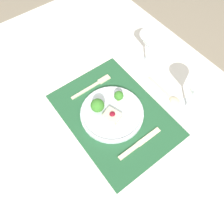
{
  "coord_description": "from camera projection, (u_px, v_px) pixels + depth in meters",
  "views": [
    {
      "loc": [
        0.33,
        -0.26,
        1.53
      ],
      "look_at": [
        -0.01,
        -0.01,
        0.79
      ],
      "focal_mm": 35.0,
      "sensor_mm": 36.0,
      "label": 1
    }
  ],
  "objects": [
    {
      "name": "fork",
      "position": [
        94.0,
        85.0,
        0.93
      ],
      "size": [
        0.02,
        0.19,
        0.01
      ],
      "rotation": [
        0.0,
        0.0,
        -0.03
      ],
      "color": "beige",
      "rests_on": "placemat"
    },
    {
      "name": "placemat",
      "position": [
        114.0,
        115.0,
        0.87
      ],
      "size": [
        0.49,
        0.35,
        0.0
      ],
      "primitive_type": "cube",
      "color": "#235633",
      "rests_on": "dining_table"
    },
    {
      "name": "wine_glass_near",
      "position": [
        195.0,
        90.0,
        0.78
      ],
      "size": [
        0.09,
        0.09,
        0.16
      ],
      "color": "white",
      "rests_on": "dining_table"
    },
    {
      "name": "spoon",
      "position": [
        170.0,
        97.0,
        0.9
      ],
      "size": [
        0.18,
        0.04,
        0.01
      ],
      "rotation": [
        0.0,
        0.0,
        -0.03
      ],
      "color": "beige",
      "rests_on": "dining_table"
    },
    {
      "name": "dining_table",
      "position": [
        114.0,
        124.0,
        0.94
      ],
      "size": [
        1.58,
        1.05,
        0.77
      ],
      "color": "white",
      "rests_on": "ground_plane"
    },
    {
      "name": "wine_glass_far",
      "position": [
        149.0,
        44.0,
        0.9
      ],
      "size": [
        0.09,
        0.09,
        0.17
      ],
      "color": "white",
      "rests_on": "dining_table"
    },
    {
      "name": "ground_plane",
      "position": [
        113.0,
        167.0,
        1.54
      ],
      "size": [
        8.0,
        8.0,
        0.0
      ],
      "primitive_type": "plane",
      "color": "gray"
    },
    {
      "name": "knife",
      "position": [
        137.0,
        145.0,
        0.8
      ],
      "size": [
        0.02,
        0.19,
        0.01
      ],
      "rotation": [
        0.0,
        0.0,
        -0.05
      ],
      "color": "beige",
      "rests_on": "placemat"
    },
    {
      "name": "dinner_plate",
      "position": [
        111.0,
        112.0,
        0.85
      ],
      "size": [
        0.25,
        0.25,
        0.08
      ],
      "color": "silver",
      "rests_on": "placemat"
    }
  ]
}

